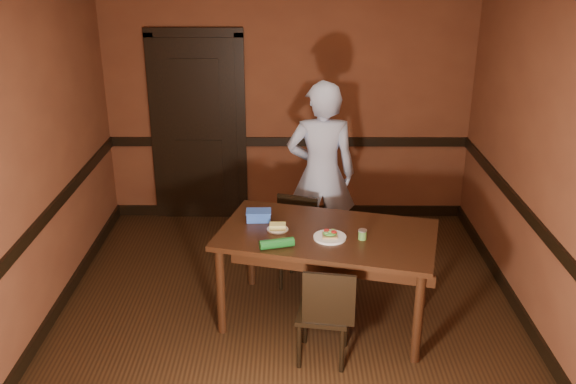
{
  "coord_description": "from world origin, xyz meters",
  "views": [
    {
      "loc": [
        0.02,
        -4.62,
        3.04
      ],
      "look_at": [
        0.0,
        0.35,
        1.05
      ],
      "focal_mm": 40.0,
      "sensor_mm": 36.0,
      "label": 1
    }
  ],
  "objects_px": {
    "food_tub": "(259,215)",
    "person": "(321,174)",
    "chair_near": "(323,311)",
    "sandwich_plate": "(330,236)",
    "dining_table": "(326,276)",
    "chair_far": "(303,244)",
    "sauce_jar": "(362,234)",
    "cheese_saucer": "(278,228)"
  },
  "relations": [
    {
      "from": "chair_far",
      "to": "sandwich_plate",
      "type": "relative_size",
      "value": 3.13
    },
    {
      "from": "sandwich_plate",
      "to": "cheese_saucer",
      "type": "height_order",
      "value": "sandwich_plate"
    },
    {
      "from": "chair_far",
      "to": "dining_table",
      "type": "bearing_deg",
      "value": -54.67
    },
    {
      "from": "chair_near",
      "to": "food_tub",
      "type": "relative_size",
      "value": 3.84
    },
    {
      "from": "chair_near",
      "to": "sandwich_plate",
      "type": "distance_m",
      "value": 0.6
    },
    {
      "from": "dining_table",
      "to": "sandwich_plate",
      "type": "height_order",
      "value": "sandwich_plate"
    },
    {
      "from": "chair_near",
      "to": "food_tub",
      "type": "xyz_separation_m",
      "value": [
        -0.52,
        0.77,
        0.44
      ]
    },
    {
      "from": "chair_near",
      "to": "person",
      "type": "distance_m",
      "value": 1.69
    },
    {
      "from": "cheese_saucer",
      "to": "food_tub",
      "type": "distance_m",
      "value": 0.25
    },
    {
      "from": "person",
      "to": "cheese_saucer",
      "type": "relative_size",
      "value": 10.41
    },
    {
      "from": "dining_table",
      "to": "chair_far",
      "type": "bearing_deg",
      "value": 121.66
    },
    {
      "from": "dining_table",
      "to": "chair_far",
      "type": "xyz_separation_m",
      "value": [
        -0.18,
        0.59,
        0.0
      ]
    },
    {
      "from": "chair_far",
      "to": "person",
      "type": "distance_m",
      "value": 0.72
    },
    {
      "from": "chair_near",
      "to": "chair_far",
      "type": "bearing_deg",
      "value": -74.18
    },
    {
      "from": "cheese_saucer",
      "to": "chair_far",
      "type": "bearing_deg",
      "value": 68.0
    },
    {
      "from": "person",
      "to": "food_tub",
      "type": "distance_m",
      "value": 1.01
    },
    {
      "from": "chair_near",
      "to": "sandwich_plate",
      "type": "bearing_deg",
      "value": -89.3
    },
    {
      "from": "dining_table",
      "to": "cheese_saucer",
      "type": "distance_m",
      "value": 0.59
    },
    {
      "from": "dining_table",
      "to": "chair_far",
      "type": "height_order",
      "value": "chair_far"
    },
    {
      "from": "dining_table",
      "to": "person",
      "type": "bearing_deg",
      "value": 104.59
    },
    {
      "from": "person",
      "to": "chair_far",
      "type": "bearing_deg",
      "value": 69.05
    },
    {
      "from": "chair_near",
      "to": "person",
      "type": "height_order",
      "value": "person"
    },
    {
      "from": "sauce_jar",
      "to": "chair_near",
      "type": "bearing_deg",
      "value": -127.54
    },
    {
      "from": "dining_table",
      "to": "cheese_saucer",
      "type": "xyz_separation_m",
      "value": [
        -0.4,
        0.05,
        0.43
      ]
    },
    {
      "from": "sandwich_plate",
      "to": "sauce_jar",
      "type": "height_order",
      "value": "sauce_jar"
    },
    {
      "from": "dining_table",
      "to": "sauce_jar",
      "type": "bearing_deg",
      "value": -9.81
    },
    {
      "from": "chair_near",
      "to": "cheese_saucer",
      "type": "relative_size",
      "value": 4.68
    },
    {
      "from": "chair_near",
      "to": "food_tub",
      "type": "distance_m",
      "value": 1.03
    },
    {
      "from": "chair_near",
      "to": "food_tub",
      "type": "height_order",
      "value": "food_tub"
    },
    {
      "from": "chair_far",
      "to": "chair_near",
      "type": "height_order",
      "value": "same"
    },
    {
      "from": "chair_near",
      "to": "sandwich_plate",
      "type": "height_order",
      "value": "sandwich_plate"
    },
    {
      "from": "sauce_jar",
      "to": "cheese_saucer",
      "type": "distance_m",
      "value": 0.69
    },
    {
      "from": "food_tub",
      "to": "sauce_jar",
      "type": "bearing_deg",
      "value": -25.01
    },
    {
      "from": "chair_far",
      "to": "sandwich_plate",
      "type": "distance_m",
      "value": 0.84
    },
    {
      "from": "food_tub",
      "to": "dining_table",
      "type": "bearing_deg",
      "value": -24.53
    },
    {
      "from": "dining_table",
      "to": "chair_far",
      "type": "distance_m",
      "value": 0.62
    },
    {
      "from": "dining_table",
      "to": "person",
      "type": "distance_m",
      "value": 1.19
    },
    {
      "from": "food_tub",
      "to": "person",
      "type": "bearing_deg",
      "value": 54.42
    },
    {
      "from": "dining_table",
      "to": "person",
      "type": "relative_size",
      "value": 0.95
    },
    {
      "from": "person",
      "to": "sandwich_plate",
      "type": "distance_m",
      "value": 1.19
    },
    {
      "from": "cheese_saucer",
      "to": "food_tub",
      "type": "relative_size",
      "value": 0.82
    },
    {
      "from": "sauce_jar",
      "to": "food_tub",
      "type": "distance_m",
      "value": 0.91
    }
  ]
}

